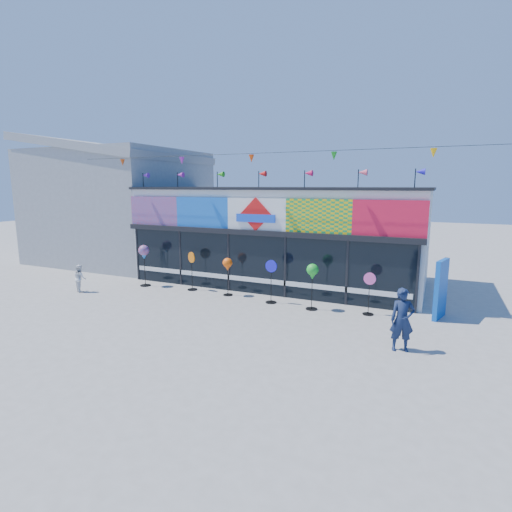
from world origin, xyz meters
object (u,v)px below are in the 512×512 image
Objects in this scene: spinner_2 at (228,266)px; child at (80,278)px; spinner_1 at (192,270)px; spinner_5 at (369,293)px; spinner_3 at (271,280)px; spinner_4 at (312,273)px; spinner_0 at (144,253)px; blue_sign at (441,289)px; adult_man at (402,320)px.

spinner_2 is 1.34× the size of child.
spinner_1 reaches higher than spinner_2.
spinner_5 is at bearing -144.18° from child.
spinner_3 is (3.58, -0.34, 0.00)m from spinner_1.
spinner_5 is 1.29× the size of child.
spinner_1 is 0.98× the size of spinner_4.
spinner_3 is 1.12× the size of spinner_5.
spinner_2 is at bearing 178.33° from spinner_5.
spinner_5 is at bearing -1.67° from spinner_2.
spinner_0 reaches higher than spinner_5.
spinner_3 is at bearing -0.89° from spinner_0.
spinner_3 is (1.89, -0.24, -0.34)m from spinner_2.
spinner_3 is 7.70m from child.
blue_sign is 1.30× the size of spinner_2.
child is at bearing -160.80° from spinner_2.
spinner_0 is at bearing -173.46° from spinner_1.
spinner_0 reaches higher than child.
blue_sign is at bearing 2.90° from spinner_0.
spinner_0 is 1.19× the size of spinner_2.
blue_sign is at bearing 15.34° from spinner_5.
adult_man is at bearing -22.96° from spinner_2.
spinner_1 is (-9.09, -0.32, -0.13)m from blue_sign.
spinner_3 is at bearing 174.62° from spinner_4.
blue_sign is 1.21× the size of spinner_3.
spinner_0 is 7.32m from spinner_4.
spinner_4 reaches higher than child.
spinner_0 is 2.64m from child.
spinner_0 is 5.79m from spinner_3.
child is (-7.50, -1.71, -0.28)m from spinner_3.
spinner_1 is 1.43× the size of child.
child is at bearing -170.19° from spinner_4.
adult_man is at bearing -64.85° from spinner_5.
adult_man is (8.21, -2.86, -0.01)m from spinner_1.
spinner_2 is at bearing -160.78° from blue_sign.
spinner_0 is 3.88m from spinner_2.
spinner_2 is 1.04× the size of spinner_5.
blue_sign is at bearing 6.84° from spinner_3.
adult_man reaches higher than spinner_5.
blue_sign is 1.16× the size of adult_man.
spinner_0 reaches higher than adult_man.
spinner_0 is 10.73m from adult_man.
adult_man is at bearing -157.38° from child.
spinner_4 is at bearing -6.36° from spinner_2.
spinner_0 is at bearing 149.79° from adult_man.
spinner_5 is (9.16, -0.01, -0.65)m from spinner_0.
adult_man reaches higher than spinner_2.
blue_sign is 13.22m from child.
adult_man is (-0.88, -3.19, -0.14)m from blue_sign.
spinner_2 is 0.89× the size of adult_man.
child is at bearing -170.64° from spinner_5.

